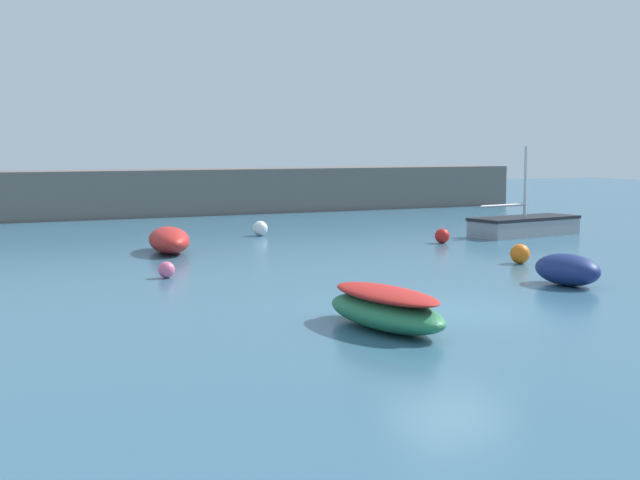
{
  "coord_description": "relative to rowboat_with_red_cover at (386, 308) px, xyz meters",
  "views": [
    {
      "loc": [
        -10.92,
        -15.76,
        3.55
      ],
      "look_at": [
        -0.18,
        6.01,
        0.97
      ],
      "focal_mm": 50.0,
      "sensor_mm": 36.0,
      "label": 1
    }
  ],
  "objects": [
    {
      "name": "rowboat_with_red_cover",
      "position": [
        0.0,
        0.0,
        0.0
      ],
      "size": [
        1.57,
        3.49,
        0.8
      ],
      "rotation": [
        0.0,
        0.0,
        1.64
      ],
      "color": "#287A4C",
      "rests_on": "ground_plane"
    },
    {
      "name": "mooring_buoy_red",
      "position": [
        9.58,
        12.22,
        -0.13
      ],
      "size": [
        0.54,
        0.54,
        0.54
      ],
      "primitive_type": "sphere",
      "color": "red",
      "rests_on": "ground_plane"
    },
    {
      "name": "fishing_dinghy_green",
      "position": [
        6.89,
        2.61,
        0.0
      ],
      "size": [
        1.32,
        2.03,
        0.81
      ],
      "rotation": [
        0.0,
        0.0,
        4.78
      ],
      "color": "navy",
      "rests_on": "ground_plane"
    },
    {
      "name": "open_tender_yellow",
      "position": [
        -0.19,
        13.82,
        0.03
      ],
      "size": [
        1.95,
        3.5,
        0.86
      ],
      "rotation": [
        0.0,
        0.0,
        1.37
      ],
      "color": "red",
      "rests_on": "ground_plane"
    },
    {
      "name": "harbor_breakwater",
      "position": [
        2.23,
        29.62,
        0.76
      ],
      "size": [
        45.25,
        3.12,
        2.33
      ],
      "primitive_type": "cube",
      "color": "#66605B",
      "rests_on": "ground_plane"
    },
    {
      "name": "ground_plane",
      "position": [
        2.23,
        1.04,
        -0.5
      ],
      "size": [
        120.0,
        120.0,
        0.2
      ],
      "primitive_type": "cube",
      "color": "#38667F"
    },
    {
      "name": "mooring_buoy_pink",
      "position": [
        -1.91,
        8.34,
        -0.18
      ],
      "size": [
        0.45,
        0.45,
        0.45
      ],
      "primitive_type": "sphere",
      "color": "#EA668C",
      "rests_on": "ground_plane"
    },
    {
      "name": "mooring_buoy_white",
      "position": [
        4.65,
        17.63,
        -0.1
      ],
      "size": [
        0.6,
        0.6,
        0.6
      ],
      "primitive_type": "sphere",
      "color": "white",
      "rests_on": "ground_plane"
    },
    {
      "name": "sailboat_twin_hulled",
      "position": [
        14.05,
        13.1,
        -0.01
      ],
      "size": [
        4.89,
        2.34,
        3.52
      ],
      "rotation": [
        0.0,
        0.0,
        0.14
      ],
      "color": "gray",
      "rests_on": "ground_plane"
    },
    {
      "name": "mooring_buoy_orange",
      "position": [
        8.5,
        6.48,
        -0.1
      ],
      "size": [
        0.6,
        0.6,
        0.6
      ],
      "primitive_type": "sphere",
      "color": "orange",
      "rests_on": "ground_plane"
    }
  ]
}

